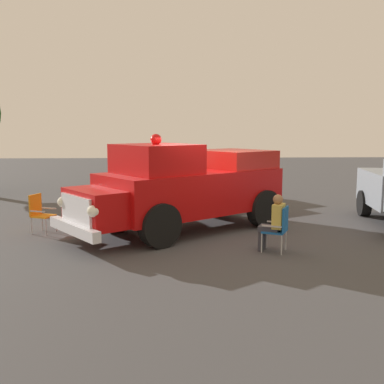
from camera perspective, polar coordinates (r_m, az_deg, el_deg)
The scene contains 8 objects.
ground_plane at distance 11.80m, azimuth 1.61°, elevation -5.34°, with size 60.00×60.00×0.00m, color #424244.
vintage_fire_truck at distance 11.99m, azimuth -0.87°, elevation 0.70°, with size 6.08×5.26×2.59m.
classic_hot_rod at distance 16.92m, azimuth 1.26°, elevation 1.33°, with size 4.71×3.71×1.46m.
lawn_chair_near_truck at distance 10.21m, azimuth 10.96°, elevation -4.21°, with size 0.66×0.66×1.02m.
lawn_chair_by_car at distance 12.50m, azimuth -18.64°, elevation -2.24°, with size 0.64×0.64×1.02m.
lawn_chair_spare at distance 20.63m, azimuth -0.81°, elevation 2.12°, with size 0.52×0.51×1.02m.
spectator_seated at distance 10.22m, azimuth 10.26°, elevation -3.56°, with size 0.64×0.57×1.29m.
traffic_cone at distance 14.14m, azimuth -7.16°, elevation -1.87°, with size 0.40×0.40×0.64m.
Camera 1 is at (0.86, 11.44, 2.74)m, focal length 42.40 mm.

